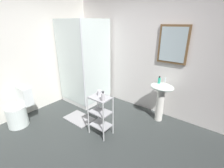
{
  "coord_description": "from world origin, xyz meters",
  "views": [
    {
      "loc": [
        1.65,
        -1.36,
        1.93
      ],
      "look_at": [
        -0.03,
        0.77,
        0.88
      ],
      "focal_mm": 25.7,
      "sensor_mm": 36.0,
      "label": 1
    }
  ],
  "objects_px": {
    "toilet": "(19,110)",
    "lotion_bottle_white": "(103,97)",
    "pedestal_sink": "(161,95)",
    "shower_stall": "(86,84)",
    "hand_soap_bottle": "(159,80)",
    "rinse_cup": "(99,93)",
    "bath_mat": "(79,118)",
    "storage_cart": "(100,113)"
  },
  "relations": [
    {
      "from": "toilet",
      "to": "lotion_bottle_white",
      "type": "xyz_separation_m",
      "value": [
        1.59,
        0.71,
        0.5
      ]
    },
    {
      "from": "pedestal_sink",
      "to": "toilet",
      "type": "xyz_separation_m",
      "value": [
        -2.1,
        -1.86,
        -0.26
      ]
    },
    {
      "from": "shower_stall",
      "to": "lotion_bottle_white",
      "type": "relative_size",
      "value": 11.69
    },
    {
      "from": "hand_soap_bottle",
      "to": "rinse_cup",
      "type": "bearing_deg",
      "value": -121.55
    },
    {
      "from": "toilet",
      "to": "bath_mat",
      "type": "bearing_deg",
      "value": 47.51
    },
    {
      "from": "storage_cart",
      "to": "toilet",
      "type": "bearing_deg",
      "value": -151.64
    },
    {
      "from": "pedestal_sink",
      "to": "bath_mat",
      "type": "xyz_separation_m",
      "value": [
        -1.34,
        -1.02,
        -0.57
      ]
    },
    {
      "from": "bath_mat",
      "to": "shower_stall",
      "type": "bearing_deg",
      "value": 125.6
    },
    {
      "from": "toilet",
      "to": "bath_mat",
      "type": "distance_m",
      "value": 1.18
    },
    {
      "from": "hand_soap_bottle",
      "to": "lotion_bottle_white",
      "type": "xyz_separation_m",
      "value": [
        -0.45,
        -1.15,
        -0.06
      ]
    },
    {
      "from": "lotion_bottle_white",
      "to": "pedestal_sink",
      "type": "bearing_deg",
      "value": 65.91
    },
    {
      "from": "storage_cart",
      "to": "shower_stall",
      "type": "bearing_deg",
      "value": 147.64
    },
    {
      "from": "storage_cart",
      "to": "rinse_cup",
      "type": "distance_m",
      "value": 0.36
    },
    {
      "from": "storage_cart",
      "to": "rinse_cup",
      "type": "height_order",
      "value": "rinse_cup"
    },
    {
      "from": "shower_stall",
      "to": "lotion_bottle_white",
      "type": "height_order",
      "value": "shower_stall"
    },
    {
      "from": "hand_soap_bottle",
      "to": "bath_mat",
      "type": "bearing_deg",
      "value": -141.34
    },
    {
      "from": "toilet",
      "to": "rinse_cup",
      "type": "distance_m",
      "value": 1.69
    },
    {
      "from": "rinse_cup",
      "to": "shower_stall",
      "type": "bearing_deg",
      "value": 148.01
    },
    {
      "from": "shower_stall",
      "to": "bath_mat",
      "type": "distance_m",
      "value": 0.96
    },
    {
      "from": "toilet",
      "to": "hand_soap_bottle",
      "type": "height_order",
      "value": "hand_soap_bottle"
    },
    {
      "from": "bath_mat",
      "to": "rinse_cup",
      "type": "bearing_deg",
      "value": -1.54
    },
    {
      "from": "shower_stall",
      "to": "storage_cart",
      "type": "distance_m",
      "value": 1.39
    },
    {
      "from": "pedestal_sink",
      "to": "rinse_cup",
      "type": "xyz_separation_m",
      "value": [
        -0.7,
        -1.04,
        0.21
      ]
    },
    {
      "from": "shower_stall",
      "to": "toilet",
      "type": "xyz_separation_m",
      "value": [
        -0.28,
        -1.53,
        -0.15
      ]
    },
    {
      "from": "pedestal_sink",
      "to": "hand_soap_bottle",
      "type": "bearing_deg",
      "value": -173.62
    },
    {
      "from": "rinse_cup",
      "to": "lotion_bottle_white",
      "type": "bearing_deg",
      "value": -31.92
    },
    {
      "from": "pedestal_sink",
      "to": "bath_mat",
      "type": "height_order",
      "value": "pedestal_sink"
    },
    {
      "from": "toilet",
      "to": "bath_mat",
      "type": "height_order",
      "value": "toilet"
    },
    {
      "from": "hand_soap_bottle",
      "to": "bath_mat",
      "type": "height_order",
      "value": "hand_soap_bottle"
    },
    {
      "from": "lotion_bottle_white",
      "to": "rinse_cup",
      "type": "xyz_separation_m",
      "value": [
        -0.19,
        0.12,
        -0.02
      ]
    },
    {
      "from": "pedestal_sink",
      "to": "lotion_bottle_white",
      "type": "height_order",
      "value": "lotion_bottle_white"
    },
    {
      "from": "toilet",
      "to": "storage_cart",
      "type": "relative_size",
      "value": 1.03
    },
    {
      "from": "storage_cart",
      "to": "hand_soap_bottle",
      "type": "xyz_separation_m",
      "value": [
        0.59,
        1.07,
        0.44
      ]
    },
    {
      "from": "toilet",
      "to": "storage_cart",
      "type": "height_order",
      "value": "toilet"
    },
    {
      "from": "lotion_bottle_white",
      "to": "bath_mat",
      "type": "xyz_separation_m",
      "value": [
        -0.82,
        0.13,
        -0.81
      ]
    },
    {
      "from": "hand_soap_bottle",
      "to": "storage_cart",
      "type": "bearing_deg",
      "value": -118.75
    },
    {
      "from": "shower_stall",
      "to": "storage_cart",
      "type": "relative_size",
      "value": 2.7
    },
    {
      "from": "shower_stall",
      "to": "pedestal_sink",
      "type": "bearing_deg",
      "value": 10.41
    },
    {
      "from": "pedestal_sink",
      "to": "rinse_cup",
      "type": "distance_m",
      "value": 1.27
    },
    {
      "from": "shower_stall",
      "to": "hand_soap_bottle",
      "type": "height_order",
      "value": "shower_stall"
    },
    {
      "from": "hand_soap_bottle",
      "to": "lotion_bottle_white",
      "type": "height_order",
      "value": "hand_soap_bottle"
    },
    {
      "from": "toilet",
      "to": "rinse_cup",
      "type": "height_order",
      "value": "rinse_cup"
    }
  ]
}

